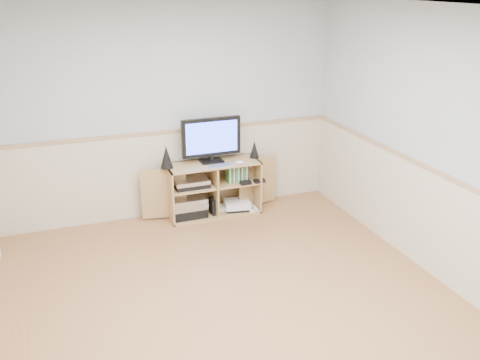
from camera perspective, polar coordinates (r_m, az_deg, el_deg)
name	(u,v)px	position (r m, az deg, el deg)	size (l,w,h in m)	color
room	(223,175)	(4.27, -1.79, 0.49)	(4.04, 4.54, 2.54)	tan
media_cabinet	(212,187)	(6.46, -2.99, -0.71)	(1.71, 0.41, 0.65)	tan
monitor	(211,138)	(6.26, -3.09, 4.47)	(0.71, 0.18, 0.53)	black
speaker_left	(166,157)	(6.15, -7.86, 2.45)	(0.14, 0.14, 0.26)	black
speaker_right	(254,149)	(6.46, 1.54, 3.29)	(0.11, 0.11, 0.21)	black
keyboard	(220,166)	(6.19, -2.12, 1.53)	(0.27, 0.11, 0.01)	silver
mouse	(240,162)	(6.26, -0.03, 1.89)	(0.10, 0.06, 0.04)	white
av_components	(190,200)	(6.38, -5.37, -2.16)	(0.50, 0.30, 0.47)	black
game_consoles	(236,205)	(6.59, -0.43, -2.70)	(0.46, 0.31, 0.11)	white
game_cases	(237,174)	(6.43, -0.32, 0.68)	(0.26, 0.14, 0.19)	#3F8C3F
wall_outlet	(250,157)	(6.69, 1.06, 2.52)	(0.12, 0.03, 0.12)	white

